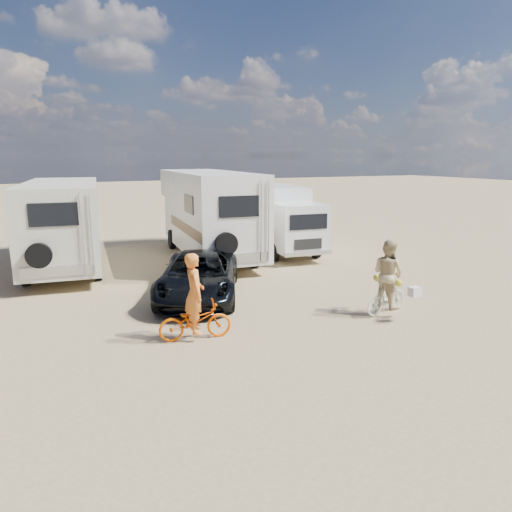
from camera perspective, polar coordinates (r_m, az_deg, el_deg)
name	(u,v)px	position (r m, az deg, el deg)	size (l,w,h in m)	color
ground	(275,300)	(14.16, 2.32, -5.25)	(140.00, 140.00, 0.00)	tan
rv_main	(209,215)	(19.84, -5.65, 4.87)	(2.53, 8.05, 3.54)	white
rv_left	(64,226)	(19.28, -21.99, 3.39)	(2.51, 7.76, 3.22)	white
box_truck	(279,220)	(20.95, 2.72, 4.36)	(2.09, 5.94, 2.87)	silver
dark_suv	(199,276)	(14.28, -6.87, -2.39)	(2.22, 4.82, 1.34)	black
bike_man	(195,321)	(11.17, -7.27, -7.71)	(0.59, 1.68, 0.88)	#EC5900
bike_woman	(386,297)	(13.32, 15.32, -4.72)	(0.43, 1.53, 0.92)	beige
rider_man	(195,301)	(11.02, -7.34, -5.32)	(0.68, 0.44, 1.86)	orange
rider_woman	(387,280)	(13.20, 15.43, -2.82)	(0.89, 0.69, 1.83)	tan
bike_parked	(308,244)	(20.48, 6.28, 1.39)	(0.62, 1.79, 0.94)	#282B29
cooler	(204,265)	(17.71, -6.25, -1.09)	(0.55, 0.40, 0.44)	#265A81
crate	(230,264)	(18.04, -3.15, -0.91)	(0.45, 0.45, 0.36)	olive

